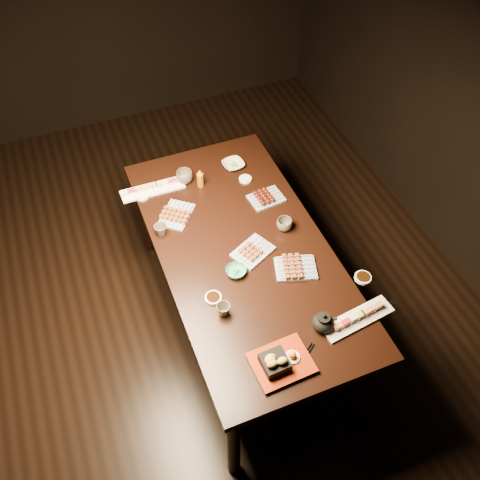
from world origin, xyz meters
name	(u,v)px	position (x,y,z in m)	size (l,w,h in m)	color
ground	(183,348)	(0.00, 0.00, 0.00)	(5.00, 5.00, 0.00)	black
dining_table	(243,289)	(0.42, 0.04, 0.38)	(0.90, 1.80, 0.75)	black
sushi_platter_near	(358,317)	(0.78, -0.59, 0.77)	(0.38, 0.11, 0.05)	white
sushi_platter_far	(152,187)	(0.09, 0.67, 0.77)	(0.38, 0.11, 0.05)	white
yakitori_plate_center	(253,249)	(0.46, 0.00, 0.78)	(0.21, 0.15, 0.05)	#828EB6
yakitori_plate_right	(296,266)	(0.63, -0.19, 0.78)	(0.22, 0.16, 0.06)	#828EB6
yakitori_plate_left	(176,213)	(0.16, 0.41, 0.78)	(0.21, 0.16, 0.05)	#828EB6
tsukune_plate	(266,196)	(0.69, 0.35, 0.78)	(0.20, 0.14, 0.05)	#828EB6
edamame_bowl_green	(236,271)	(0.32, -0.10, 0.77)	(0.11, 0.11, 0.03)	#2D8973
edamame_bowl_cream	(233,165)	(0.62, 0.69, 0.77)	(0.13, 0.13, 0.03)	beige
tempura_tray	(282,359)	(0.33, -0.67, 0.80)	(0.27, 0.22, 0.10)	black
teacup_near_left	(223,310)	(0.18, -0.31, 0.78)	(0.07, 0.07, 0.07)	#4E463B
teacup_mid_right	(284,224)	(0.69, 0.09, 0.79)	(0.09, 0.09, 0.07)	#4E463B
teacup_far_left	(161,230)	(0.04, 0.31, 0.78)	(0.07, 0.07, 0.07)	#4E463B
teacup_far_right	(184,177)	(0.29, 0.67, 0.79)	(0.10, 0.10, 0.08)	#4E463B
teapot	(323,321)	(0.59, -0.56, 0.80)	(0.13, 0.13, 0.11)	black
condiment_bottle	(200,178)	(0.37, 0.60, 0.81)	(0.04, 0.04, 0.13)	brown
sauce_dish_west	(213,298)	(0.16, -0.21, 0.76)	(0.09, 0.09, 0.02)	white
sauce_dish_east	(245,179)	(0.64, 0.55, 0.76)	(0.08, 0.08, 0.01)	white
sauce_dish_se	(363,278)	(0.93, -0.38, 0.76)	(0.09, 0.09, 0.02)	white
sauce_dish_nw	(142,196)	(0.01, 0.64, 0.76)	(0.08, 0.08, 0.01)	white
chopsticks_near	(301,361)	(0.42, -0.69, 0.75)	(0.23, 0.02, 0.01)	black
chopsticks_se	(378,304)	(0.92, -0.55, 0.75)	(0.19, 0.02, 0.01)	black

